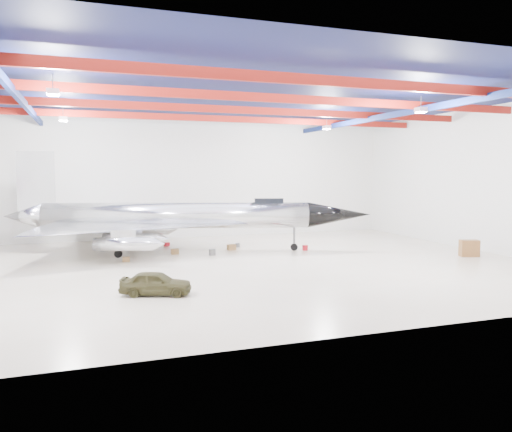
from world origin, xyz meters
name	(u,v)px	position (x,y,z in m)	size (l,w,h in m)	color
floor	(229,265)	(0.00, 0.00, 0.00)	(40.00, 40.00, 0.00)	beige
wall_back	(184,178)	(0.00, 15.00, 5.50)	(40.00, 40.00, 0.00)	silver
wall_right	(478,179)	(20.00, 0.00, 5.50)	(30.00, 30.00, 0.00)	silver
ceiling	(228,94)	(0.00, 0.00, 11.00)	(40.00, 40.00, 0.00)	#0A0F38
ceiling_structure	(228,105)	(0.00, 0.00, 10.32)	(39.50, 29.50, 1.08)	maroon
jet_aircraft	(177,219)	(-2.18, 6.77, 2.49)	(27.31, 19.57, 7.59)	silver
jeep	(156,283)	(-5.56, -6.35, 0.60)	(1.41, 3.50, 1.19)	#39361C
desk	(469,248)	(17.32, -2.26, 0.60)	(1.31, 0.65, 1.20)	brown
crate_ply	(126,259)	(-6.23, 3.56, 0.16)	(0.46, 0.37, 0.32)	olive
toolbox_red	(167,244)	(-2.49, 10.00, 0.15)	(0.43, 0.34, 0.30)	#A8101B
engine_drum	(212,252)	(-0.05, 4.33, 0.22)	(0.49, 0.49, 0.44)	#59595B
parts_bin	(231,247)	(1.97, 6.23, 0.21)	(0.61, 0.49, 0.43)	olive
crate_small	(103,250)	(-7.56, 8.62, 0.14)	(0.40, 0.32, 0.28)	#59595B
tool_chest	(305,248)	(7.35, 4.22, 0.20)	(0.44, 0.44, 0.40)	#A8101B
oil_barrel	(175,252)	(-2.56, 5.65, 0.20)	(0.56, 0.45, 0.39)	olive
spares_box	(238,245)	(2.86, 7.49, 0.17)	(0.37, 0.37, 0.33)	#59595B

